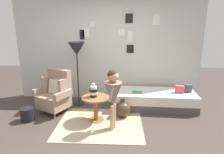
% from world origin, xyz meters
% --- Properties ---
extents(ground_plane, '(12.00, 12.00, 0.00)m').
position_xyz_m(ground_plane, '(0.00, 0.00, 0.00)').
color(ground_plane, '#423833').
extents(gallery_wall, '(4.80, 0.12, 2.60)m').
position_xyz_m(gallery_wall, '(0.00, 1.95, 1.30)').
color(gallery_wall, beige).
rests_on(gallery_wall, ground).
extents(rug, '(1.69, 1.40, 0.01)m').
position_xyz_m(rug, '(-0.07, 0.42, 0.01)').
color(rug, tan).
rests_on(rug, ground).
extents(armchair, '(0.90, 0.82, 0.97)m').
position_xyz_m(armchair, '(-1.15, 0.99, 0.44)').
color(armchair, olive).
rests_on(armchair, ground).
extents(daybed, '(1.94, 0.89, 0.40)m').
position_xyz_m(daybed, '(1.16, 1.32, 0.20)').
color(daybed, '#4C4742').
rests_on(daybed, ground).
extents(pillow_head, '(0.18, 0.14, 0.18)m').
position_xyz_m(pillow_head, '(1.93, 1.34, 0.49)').
color(pillow_head, '#474C56').
rests_on(pillow_head, daybed).
extents(pillow_mid, '(0.20, 0.14, 0.17)m').
position_xyz_m(pillow_mid, '(1.73, 1.28, 0.49)').
color(pillow_mid, '#D64C56').
rests_on(pillow_mid, daybed).
extents(side_table, '(0.57, 0.57, 0.52)m').
position_xyz_m(side_table, '(-0.17, 0.57, 0.38)').
color(side_table, olive).
rests_on(side_table, ground).
extents(vase_striped, '(0.16, 0.16, 0.29)m').
position_xyz_m(vase_striped, '(-0.21, 0.59, 0.64)').
color(vase_striped, black).
rests_on(vase_striped, side_table).
extents(floor_lamp, '(0.41, 0.41, 1.57)m').
position_xyz_m(floor_lamp, '(-0.72, 1.43, 1.35)').
color(floor_lamp, black).
rests_on(floor_lamp, ground).
extents(person_child, '(0.34, 0.34, 1.17)m').
position_xyz_m(person_child, '(0.20, 0.24, 0.76)').
color(person_child, tan).
rests_on(person_child, ground).
extents(book_on_daybed, '(0.24, 0.19, 0.03)m').
position_xyz_m(book_on_daybed, '(0.72, 1.21, 0.42)').
color(book_on_daybed, '#408F57').
rests_on(book_on_daybed, daybed).
extents(demijohn_near, '(0.35, 0.35, 0.43)m').
position_xyz_m(demijohn_near, '(0.39, 0.78, 0.18)').
color(demijohn_near, '#473323').
rests_on(demijohn_near, ground).
extents(magazine_basket, '(0.28, 0.28, 0.28)m').
position_xyz_m(magazine_basket, '(-1.60, 0.50, 0.14)').
color(magazine_basket, black).
rests_on(magazine_basket, ground).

